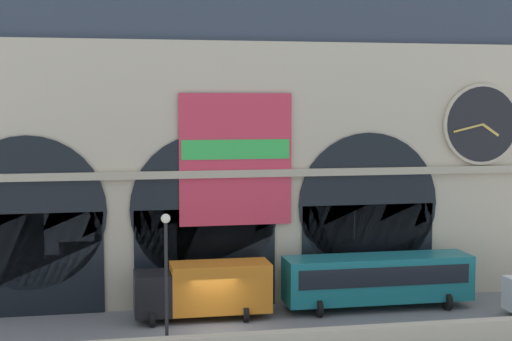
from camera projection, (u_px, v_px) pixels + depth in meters
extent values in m
plane|color=slate|center=(218.00, 331.00, 40.75)|extent=(200.00, 200.00, 0.00)
cube|color=beige|center=(200.00, 172.00, 47.30)|extent=(41.81, 4.79, 15.54)
cube|color=#333D4C|center=(198.00, 3.00, 46.70)|extent=(41.81, 4.19, 4.86)
cube|color=black|center=(29.00, 265.00, 43.44)|extent=(8.27, 0.20, 5.83)
cylinder|color=black|center=(28.00, 213.00, 43.18)|extent=(8.70, 0.20, 8.70)
cube|color=black|center=(205.00, 258.00, 45.34)|extent=(8.27, 0.20, 5.83)
cylinder|color=black|center=(205.00, 209.00, 45.08)|extent=(8.70, 0.20, 8.70)
cube|color=black|center=(368.00, 252.00, 47.24)|extent=(8.27, 0.20, 5.83)
cylinder|color=black|center=(368.00, 204.00, 46.98)|extent=(8.70, 0.20, 8.70)
cylinder|color=beige|center=(481.00, 124.00, 47.84)|extent=(5.02, 0.25, 5.02)
cylinder|color=black|center=(482.00, 124.00, 47.72)|extent=(4.65, 0.06, 4.65)
cube|color=gold|center=(491.00, 130.00, 47.79)|extent=(1.16, 0.04, 0.84)
cube|color=gold|center=(468.00, 128.00, 47.48)|extent=(1.95, 0.04, 0.57)
cube|color=#D8334C|center=(236.00, 160.00, 45.06)|extent=(6.61, 0.12, 7.69)
cube|color=green|center=(236.00, 149.00, 44.92)|extent=(6.35, 0.04, 1.14)
cube|color=#B6AB91|center=(205.00, 174.00, 44.81)|extent=(41.81, 0.50, 0.44)
cube|color=black|center=(153.00, 293.00, 42.41)|extent=(2.00, 2.30, 2.30)
cube|color=orange|center=(220.00, 287.00, 43.10)|extent=(5.50, 2.30, 2.70)
cylinder|color=black|center=(152.00, 319.00, 41.48)|extent=(0.28, 0.84, 0.84)
cylinder|color=black|center=(150.00, 309.00, 43.50)|extent=(0.28, 0.84, 0.84)
cylinder|color=black|center=(246.00, 314.00, 42.45)|extent=(0.28, 0.84, 0.84)
cylinder|color=black|center=(239.00, 305.00, 44.47)|extent=(0.28, 0.84, 0.84)
cube|color=#19727A|center=(378.00, 278.00, 45.11)|extent=(11.00, 2.50, 2.60)
cube|color=black|center=(386.00, 277.00, 43.83)|extent=(10.12, 0.04, 1.10)
cylinder|color=black|center=(319.00, 308.00, 43.39)|extent=(0.28, 1.00, 1.00)
cylinder|color=black|center=(309.00, 298.00, 45.59)|extent=(0.28, 1.00, 1.00)
cylinder|color=black|center=(447.00, 302.00, 44.85)|extent=(0.28, 1.00, 1.00)
cylinder|color=black|center=(431.00, 292.00, 47.05)|extent=(0.28, 1.00, 1.00)
cylinder|color=black|center=(166.00, 292.00, 35.90)|extent=(0.16, 0.16, 6.50)
sphere|color=#F2EDCC|center=(166.00, 218.00, 35.59)|extent=(0.44, 0.44, 0.44)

